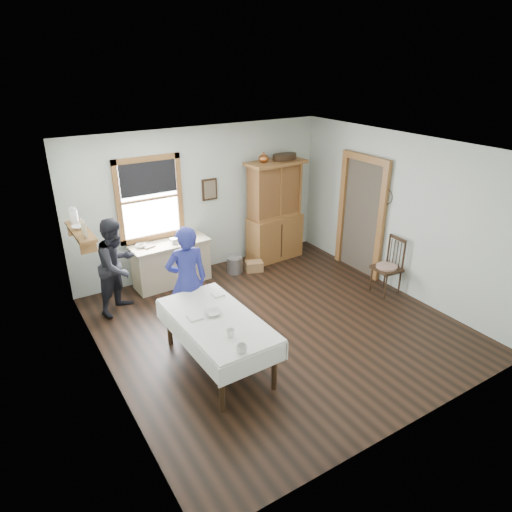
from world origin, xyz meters
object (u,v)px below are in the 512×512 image
Objects in this scene: woman_blue at (187,284)px; pail at (235,265)px; china_hutch at (275,211)px; work_counter at (172,263)px; wicker_basket at (254,266)px; dining_table at (218,342)px; spindle_chair at (387,266)px; figure_dark at (118,269)px.

pail is at bearing -129.97° from woman_blue.
china_hutch is 3.04m from woman_blue.
work_counter reaches higher than pail.
wicker_basket is 0.21× the size of woman_blue.
dining_table is 2.84m from pail.
figure_dark is (-4.09, 1.85, 0.22)m from spindle_chair.
spindle_chair is 4.50m from figure_dark.
china_hutch is 6.27× the size of pail.
dining_table is 5.67× the size of wicker_basket.
work_counter reaches higher than dining_table.
woman_blue is at bearing -146.94° from wicker_basket.
woman_blue reaches higher than work_counter.
pail is at bearing 136.47° from spindle_chair.
china_hutch is at bearing 114.22° from spindle_chair.
china_hutch is 1.09× the size of dining_table.
china_hutch reaches higher than woman_blue.
china_hutch is at bearing 25.62° from wicker_basket.
dining_table is 1.06m from woman_blue.
spindle_chair reaches higher than work_counter.
woman_blue is at bearing 88.24° from dining_table.
wicker_basket is (1.53, -0.35, -0.30)m from work_counter.
work_counter is at bearing 81.08° from dining_table.
spindle_chair reaches higher than wicker_basket.
work_counter is 0.96× the size of figure_dark.
woman_blue is (-0.37, -1.59, 0.38)m from work_counter.
pail is at bearing -172.24° from china_hutch.
wicker_basket is (-1.50, 1.93, -0.41)m from spindle_chair.
spindle_chair is at bearing 4.79° from dining_table.
spindle_chair reaches higher than pail.
spindle_chair is 3.11× the size of wicker_basket.
china_hutch is at bearing 44.18° from dining_table.
dining_table is at bearing -101.26° from work_counter.
woman_blue is (-2.60, -1.57, -0.22)m from china_hutch.
pail is 0.22× the size of figure_dark.
work_counter is 1.67m from woman_blue.
wicker_basket is (0.36, -0.13, -0.06)m from pail.
spindle_chair is (0.81, -2.26, -0.49)m from china_hutch.
spindle_chair is 2.80m from pail.
china_hutch is 6.17× the size of wicker_basket.
pail is 0.20× the size of woman_blue.
dining_table is 2.96m from wicker_basket.
dining_table is at bearing -131.08° from wicker_basket.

